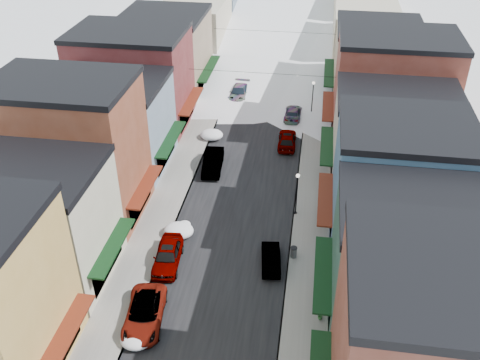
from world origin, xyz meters
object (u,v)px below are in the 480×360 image
(car_green_sedan, at_px, (271,258))
(trash_can, at_px, (294,252))
(streetlamp_near, at_px, (297,189))
(car_white_suv, at_px, (145,314))
(car_silver_sedan, at_px, (168,255))
(car_dark_hatch, at_px, (213,162))

(car_green_sedan, distance_m, trash_can, 2.00)
(trash_can, bearing_deg, streetlamp_near, 92.00)
(car_white_suv, distance_m, car_green_sedan, 10.68)
(car_silver_sedan, height_order, car_green_sedan, car_silver_sedan)
(car_white_suv, xyz_separation_m, car_dark_hatch, (0.80, 20.42, 0.09))
(car_silver_sedan, distance_m, car_green_sedan, 8.06)
(car_white_suv, relative_size, streetlamp_near, 1.33)
(car_white_suv, xyz_separation_m, car_green_sedan, (8.00, 7.08, -0.08))
(car_white_suv, bearing_deg, trash_can, 32.51)
(car_white_suv, height_order, streetlamp_near, streetlamp_near)
(car_silver_sedan, height_order, streetlamp_near, streetlamp_near)
(car_silver_sedan, xyz_separation_m, car_green_sedan, (7.98, 1.07, -0.16))
(car_green_sedan, bearing_deg, trash_can, -155.75)
(car_dark_hatch, xyz_separation_m, streetlamp_near, (8.70, -6.45, 1.89))
(streetlamp_near, bearing_deg, car_silver_sedan, -140.03)
(car_silver_sedan, bearing_deg, trash_can, 7.61)
(car_silver_sedan, distance_m, streetlamp_near, 12.52)
(car_silver_sedan, distance_m, trash_can, 9.92)
(car_green_sedan, bearing_deg, car_dark_hatch, -68.91)
(car_dark_hatch, height_order, streetlamp_near, streetlamp_near)
(car_dark_hatch, bearing_deg, streetlamp_near, -41.22)
(car_silver_sedan, bearing_deg, car_dark_hatch, 82.18)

